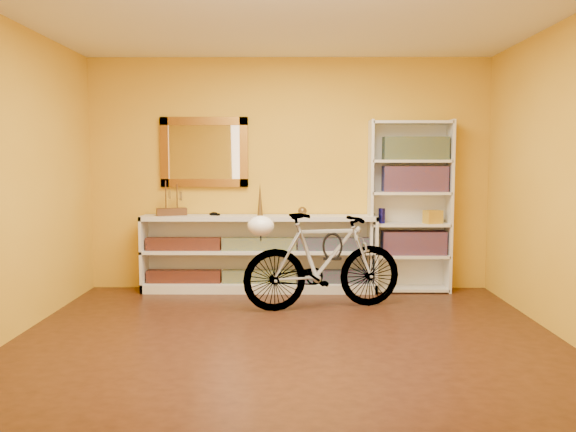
{
  "coord_description": "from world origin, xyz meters",
  "views": [
    {
      "loc": [
        0.04,
        -4.66,
        1.45
      ],
      "look_at": [
        0.0,
        0.7,
        0.95
      ],
      "focal_mm": 36.72,
      "sensor_mm": 36.0,
      "label": 1
    }
  ],
  "objects_px": {
    "bookcase": "(410,206)",
    "bicycle": "(323,261)",
    "helmet": "(261,226)",
    "console_unit": "(259,254)"
  },
  "relations": [
    {
      "from": "console_unit",
      "to": "bookcase",
      "type": "height_order",
      "value": "bookcase"
    },
    {
      "from": "console_unit",
      "to": "bicycle",
      "type": "bearing_deg",
      "value": -49.37
    },
    {
      "from": "helmet",
      "to": "bicycle",
      "type": "bearing_deg",
      "value": 13.22
    },
    {
      "from": "bookcase",
      "to": "bicycle",
      "type": "xyz_separation_m",
      "value": [
        -1.0,
        -0.8,
        -0.47
      ]
    },
    {
      "from": "bookcase",
      "to": "helmet",
      "type": "xyz_separation_m",
      "value": [
        -1.6,
        -0.95,
        -0.11
      ]
    },
    {
      "from": "bicycle",
      "to": "bookcase",
      "type": "bearing_deg",
      "value": -64.34
    },
    {
      "from": "bicycle",
      "to": "helmet",
      "type": "bearing_deg",
      "value": 90.0
    },
    {
      "from": "bookcase",
      "to": "helmet",
      "type": "height_order",
      "value": "bookcase"
    },
    {
      "from": "console_unit",
      "to": "helmet",
      "type": "distance_m",
      "value": 1.01
    },
    {
      "from": "console_unit",
      "to": "helmet",
      "type": "xyz_separation_m",
      "value": [
        0.07,
        -0.92,
        0.41
      ]
    }
  ]
}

